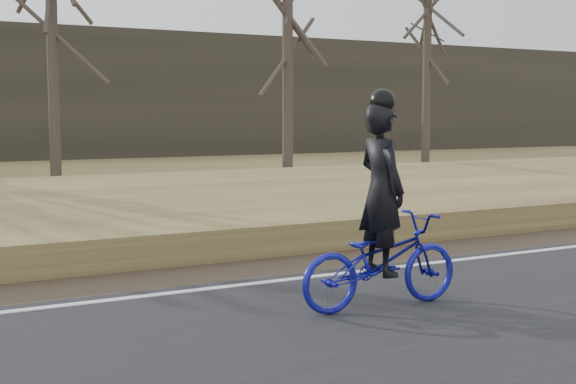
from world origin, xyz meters
TOP-DOWN VIEW (x-y plane):
  - cyclist at (3.55, -1.47)m, footprint 1.88×0.70m
  - bare_tree_center at (4.71, 17.93)m, footprint 0.36×0.36m
  - bare_tree_right at (11.81, 15.34)m, footprint 0.36×0.36m
  - bare_tree_far_right at (19.82, 18.00)m, footprint 0.36×0.36m

SIDE VIEW (x-z plane):
  - cyclist at x=3.55m, z-range -0.35..1.91m
  - bare_tree_right at x=11.81m, z-range 0.00..7.51m
  - bare_tree_far_right at x=19.82m, z-range 0.00..8.12m
  - bare_tree_center at x=4.71m, z-range 0.00..9.33m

